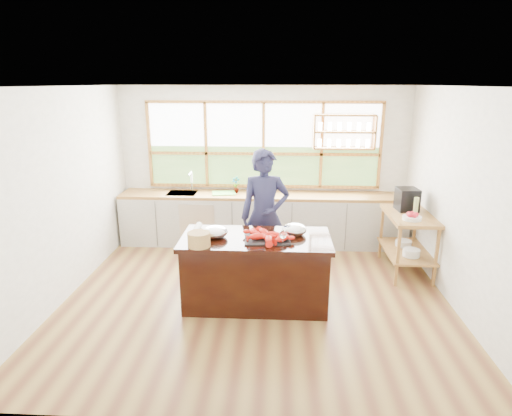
# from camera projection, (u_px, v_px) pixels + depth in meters

# --- Properties ---
(ground_plane) EXTENTS (5.00, 5.00, 0.00)m
(ground_plane) POSITION_uv_depth(u_px,v_px,m) (257.00, 295.00, 5.74)
(ground_plane) COLOR olive
(room_shell) EXTENTS (5.02, 4.52, 2.71)m
(room_shell) POSITION_uv_depth(u_px,v_px,m) (261.00, 159.00, 5.73)
(room_shell) COLOR white
(room_shell) RESTS_ON ground_plane
(back_counter) EXTENTS (4.90, 0.63, 0.90)m
(back_counter) POSITION_uv_depth(u_px,v_px,m) (261.00, 219.00, 7.47)
(back_counter) COLOR beige
(back_counter) RESTS_ON ground_plane
(right_shelf_unit) EXTENTS (0.62, 1.10, 0.90)m
(right_shelf_unit) POSITION_uv_depth(u_px,v_px,m) (408.00, 233.00, 6.30)
(right_shelf_unit) COLOR #A37837
(right_shelf_unit) RESTS_ON ground_plane
(island) EXTENTS (1.85, 0.90, 0.90)m
(island) POSITION_uv_depth(u_px,v_px,m) (256.00, 270.00, 5.42)
(island) COLOR black
(island) RESTS_ON ground_plane
(cook) EXTENTS (0.74, 0.54, 1.88)m
(cook) POSITION_uv_depth(u_px,v_px,m) (265.00, 216.00, 5.99)
(cook) COLOR #1D1E3D
(cook) RESTS_ON ground_plane
(potted_plant) EXTENTS (0.18, 0.15, 0.29)m
(potted_plant) POSITION_uv_depth(u_px,v_px,m) (236.00, 185.00, 7.38)
(potted_plant) COLOR slate
(potted_plant) RESTS_ON back_counter
(cutting_board) EXTENTS (0.44, 0.36, 0.01)m
(cutting_board) POSITION_uv_depth(u_px,v_px,m) (224.00, 193.00, 7.37)
(cutting_board) COLOR #5AB745
(cutting_board) RESTS_ON back_counter
(espresso_machine) EXTENTS (0.32, 0.34, 0.33)m
(espresso_machine) POSITION_uv_depth(u_px,v_px,m) (407.00, 199.00, 6.37)
(espresso_machine) COLOR black
(espresso_machine) RESTS_ON right_shelf_unit
(wine_bottle) EXTENTS (0.07, 0.07, 0.27)m
(wine_bottle) POSITION_uv_depth(u_px,v_px,m) (416.00, 207.00, 6.11)
(wine_bottle) COLOR #B1C567
(wine_bottle) RESTS_ON right_shelf_unit
(fruit_bowl) EXTENTS (0.26, 0.26, 0.11)m
(fruit_bowl) POSITION_uv_depth(u_px,v_px,m) (412.00, 217.00, 5.96)
(fruit_bowl) COLOR silver
(fruit_bowl) RESTS_ON right_shelf_unit
(slate_board) EXTENTS (0.57, 0.43, 0.02)m
(slate_board) POSITION_uv_depth(u_px,v_px,m) (267.00, 239.00, 5.20)
(slate_board) COLOR black
(slate_board) RESTS_ON island
(lobster_pile) EXTENTS (0.55, 0.48, 0.08)m
(lobster_pile) POSITION_uv_depth(u_px,v_px,m) (267.00, 236.00, 5.17)
(lobster_pile) COLOR #E60703
(lobster_pile) RESTS_ON slate_board
(mixing_bowl_left) EXTENTS (0.31, 0.31, 0.15)m
(mixing_bowl_left) POSITION_uv_depth(u_px,v_px,m) (215.00, 232.00, 5.28)
(mixing_bowl_left) COLOR silver
(mixing_bowl_left) RESTS_ON island
(mixing_bowl_right) EXTENTS (0.31, 0.31, 0.15)m
(mixing_bowl_right) POSITION_uv_depth(u_px,v_px,m) (294.00, 229.00, 5.37)
(mixing_bowl_right) COLOR silver
(mixing_bowl_right) RESTS_ON island
(wine_glass) EXTENTS (0.08, 0.08, 0.22)m
(wine_glass) POSITION_uv_depth(u_px,v_px,m) (283.00, 235.00, 4.90)
(wine_glass) COLOR white
(wine_glass) RESTS_ON island
(wicker_basket) EXTENTS (0.27, 0.27, 0.17)m
(wicker_basket) POSITION_uv_depth(u_px,v_px,m) (199.00, 239.00, 4.98)
(wicker_basket) COLOR tan
(wicker_basket) RESTS_ON island
(parchment_roll) EXTENTS (0.08, 0.30, 0.08)m
(parchment_roll) POSITION_uv_depth(u_px,v_px,m) (197.00, 228.00, 5.49)
(parchment_roll) COLOR silver
(parchment_roll) RESTS_ON island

